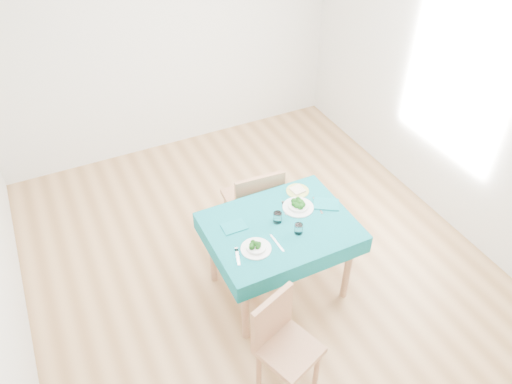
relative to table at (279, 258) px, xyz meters
name	(u,v)px	position (x,y,z in m)	size (l,w,h in m)	color
room_shell	(256,142)	(-0.04, 0.35, 0.97)	(4.02, 4.52, 2.73)	olive
table	(279,258)	(0.00, 0.00, 0.00)	(1.15, 0.87, 0.76)	#095D65
chair_near	(289,346)	(-0.37, -0.84, 0.09)	(0.38, 0.41, 0.95)	#986847
chair_far	(251,187)	(0.09, 0.73, 0.20)	(0.46, 0.51, 1.16)	#986847
bowl_near	(256,246)	(-0.29, -0.15, 0.41)	(0.23, 0.23, 0.07)	white
bowl_far	(298,204)	(0.23, 0.12, 0.42)	(0.26, 0.26, 0.08)	white
fork_near	(238,257)	(-0.45, -0.17, 0.38)	(0.02, 0.17, 0.00)	silver
knife_near	(277,243)	(-0.12, -0.17, 0.38)	(0.02, 0.20, 0.00)	silver
fork_far	(285,209)	(0.12, 0.16, 0.38)	(0.02, 0.16, 0.00)	silver
knife_far	(318,205)	(0.39, 0.07, 0.38)	(0.02, 0.22, 0.00)	silver
napkin_near	(234,227)	(-0.34, 0.14, 0.38)	(0.19, 0.13, 0.01)	#0D6870
napkin_far	(326,204)	(0.46, 0.05, 0.39)	(0.21, 0.15, 0.01)	#0D6870
tumbler_center	(277,217)	(0.00, 0.05, 0.42)	(0.07, 0.07, 0.09)	white
tumbler_side	(299,229)	(0.08, -0.14, 0.42)	(0.07, 0.07, 0.09)	white
side_plate	(298,191)	(0.33, 0.30, 0.38)	(0.20, 0.20, 0.01)	#BAC45F
bread_slice	(298,190)	(0.33, 0.30, 0.40)	(0.11, 0.11, 0.02)	beige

